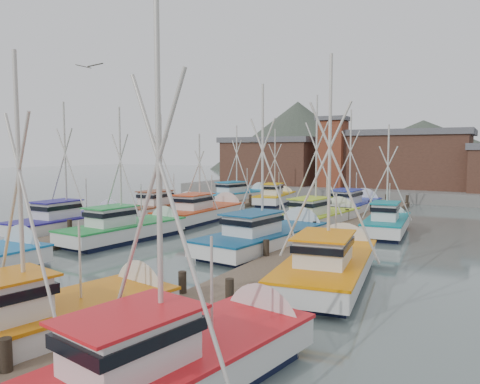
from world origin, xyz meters
The scene contains 23 objects.
ground centered at (0.00, 0.00, 0.00)m, with size 260.00×260.00×0.00m, color #52635F.
dock_left centered at (-7.00, 4.04, 0.21)m, with size 2.30×46.00×1.50m.
dock_right centered at (7.00, 4.04, 0.21)m, with size 2.30×46.00×1.50m.
quay centered at (0.00, 37.00, 0.60)m, with size 44.00×16.00×1.20m, color slate.
shed_left centered at (-11.00, 35.00, 4.34)m, with size 12.72×8.48×6.20m.
shed_center centered at (6.00, 37.00, 4.69)m, with size 14.84×9.54×6.90m.
lookout_tower centered at (-2.00, 33.00, 5.55)m, with size 3.60×3.60×8.50m.
distant_hills centered at (-12.76, 122.59, 0.00)m, with size 175.00×140.00×42.00m.
boat_1 centered at (4.82, -13.81, 0.68)m, with size 4.48×9.52×9.02m.
boat_3 centered at (9.73, -14.04, 0.69)m, with size 4.17×9.16×9.82m.
boat_4 centered at (-4.22, -0.52, 0.68)m, with size 3.62×9.20×9.00m.
boat_5 centered at (4.58, 1.40, 0.69)m, with size 4.35×10.55×10.18m.
boat_6 centered at (-9.90, 0.17, 0.69)m, with size 4.00×9.44×9.72m.
boat_7 centered at (9.72, -3.21, 0.69)m, with size 4.40×10.12×10.41m.
boat_8 centered at (-4.79, 8.87, 0.68)m, with size 3.45×10.10×7.86m.
boat_9 centered at (4.45, 10.34, 0.69)m, with size 4.17×9.98×10.45m.
boat_10 centered at (-9.24, 9.64, 0.69)m, with size 3.87×9.10×9.44m.
boat_11 centered at (9.44, 9.75, 0.68)m, with size 3.20×8.10×7.93m.
boat_12 centered at (-4.57, 22.22, 0.68)m, with size 3.60×8.46×8.49m.
boat_13 centered at (4.49, 18.76, 0.68)m, with size 4.11×10.26×10.13m.
boat_14 centered at (-9.15, 22.80, 0.68)m, with size 4.73×10.03×9.26m.
gull_near centered at (-1.47, -6.13, 9.64)m, with size 1.51×0.66×0.24m.
gull_far centered at (1.45, 5.07, 6.22)m, with size 1.55×0.62×0.24m.
Camera 1 is at (15.97, -22.58, 5.57)m, focal length 35.00 mm.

